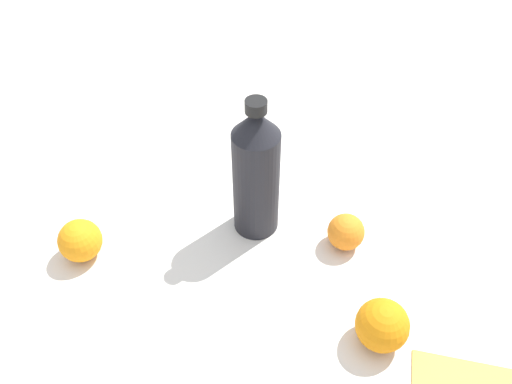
{
  "coord_description": "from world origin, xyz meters",
  "views": [
    {
      "loc": [
        0.24,
        0.59,
        0.71
      ],
      "look_at": [
        0.03,
        -0.01,
        0.08
      ],
      "focal_mm": 37.34,
      "sensor_mm": 36.0,
      "label": 1
    }
  ],
  "objects_px": {
    "water_bottle": "(256,172)",
    "orange_1": "(382,325)",
    "orange_0": "(346,232)",
    "orange_2": "(80,241)"
  },
  "relations": [
    {
      "from": "water_bottle",
      "to": "orange_2",
      "type": "relative_size",
      "value": 3.69
    },
    {
      "from": "orange_1",
      "to": "orange_2",
      "type": "distance_m",
      "value": 0.5
    },
    {
      "from": "orange_1",
      "to": "water_bottle",
      "type": "bearing_deg",
      "value": -71.28
    },
    {
      "from": "orange_0",
      "to": "orange_2",
      "type": "bearing_deg",
      "value": -16.74
    },
    {
      "from": "water_bottle",
      "to": "orange_0",
      "type": "bearing_deg",
      "value": -115.91
    },
    {
      "from": "water_bottle",
      "to": "orange_0",
      "type": "distance_m",
      "value": 0.18
    },
    {
      "from": "orange_1",
      "to": "orange_2",
      "type": "bearing_deg",
      "value": -38.36
    },
    {
      "from": "water_bottle",
      "to": "orange_2",
      "type": "height_order",
      "value": "water_bottle"
    },
    {
      "from": "orange_1",
      "to": "orange_2",
      "type": "height_order",
      "value": "orange_1"
    },
    {
      "from": "water_bottle",
      "to": "orange_1",
      "type": "xyz_separation_m",
      "value": [
        -0.09,
        0.28,
        -0.09
      ]
    }
  ]
}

